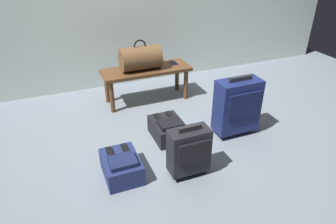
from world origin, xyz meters
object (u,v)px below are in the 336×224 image
Objects in this scene: backpack_navy at (121,166)px; backpack_dark at (168,129)px; suitcase_small_charcoal at (189,150)px; duffel_bag_brown at (140,58)px; suitcase_upright_navy at (237,105)px; cell_phone at (173,63)px; bench at (146,74)px.

backpack_dark is at bearing 34.15° from backpack_navy.
suitcase_small_charcoal is at bearing -20.41° from backpack_navy.
duffel_bag_brown is 1.16× the size of backpack_navy.
backpack_navy is (-0.50, 0.19, -0.15)m from suitcase_small_charcoal.
suitcase_upright_navy is 1.22m from backpack_navy.
suitcase_upright_navy is (0.22, -1.04, -0.09)m from cell_phone.
bench is 2.63× the size of backpack_navy.
bench is 1.36m from backpack_navy.
backpack_navy is (-1.18, -0.19, -0.22)m from suitcase_upright_navy.
backpack_navy is (-0.97, -1.24, -0.31)m from cell_phone.
backpack_navy is 0.66m from backpack_dark.
suitcase_upright_navy reaches higher than backpack_dark.
suitcase_upright_navy is 1.58× the size of backpack_navy.
suitcase_small_charcoal is 0.56m from backpack_navy.
duffel_bag_brown reaches higher than backpack_navy.
backpack_navy is at bearing -170.69° from suitcase_upright_navy.
suitcase_small_charcoal is 1.21× the size of backpack_dark.
backpack_dark is (0.05, 0.56, -0.15)m from suitcase_small_charcoal.
suitcase_small_charcoal is 1.21× the size of backpack_navy.
cell_phone is at bearing 8.01° from bench.
bench reaches higher than backpack_navy.
suitcase_small_charcoal reaches higher than backpack_dark.
cell_phone is 0.31× the size of suitcase_small_charcoal.
duffel_bag_brown is at bearing 65.04° from backpack_navy.
backpack_navy is at bearing -114.96° from duffel_bag_brown.
duffel_bag_brown is at bearing 89.69° from backpack_dark.
suitcase_small_charcoal reaches higher than bench.
bench is 2.63× the size of backpack_dark.
duffel_bag_brown is 1.41m from suitcase_small_charcoal.
cell_phone is 0.38× the size of backpack_navy.
cell_phone is 0.24× the size of suitcase_upright_navy.
suitcase_small_charcoal is (-0.68, -0.38, -0.07)m from suitcase_upright_navy.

